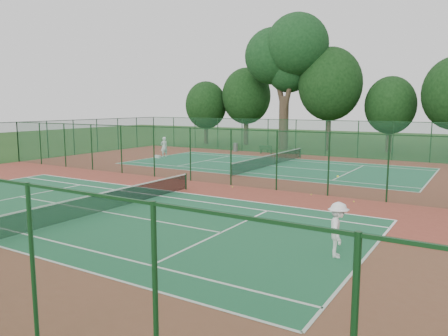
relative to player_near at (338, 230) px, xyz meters
The scene contains 19 objects.
ground 14.51m from the player_near, 139.86° to the left, with size 120.00×120.00×0.00m, color #234916.
red_pad 14.51m from the player_near, 139.86° to the left, with size 40.00×36.00×0.01m, color brown.
court_near 11.11m from the player_near, behind, with size 23.77×10.97×0.01m, color #1C5938.
court_far 21.44m from the player_near, 121.12° to the left, with size 23.77×10.97×0.01m, color #216A49.
fence_north 29.50m from the player_near, 112.05° to the left, with size 40.00×0.09×3.50m.
fence_west 32.45m from the player_near, 163.28° to the left, with size 0.09×36.00×3.50m.
fence_divider 14.50m from the player_near, 139.86° to the left, with size 40.00×0.09×3.50m.
tennis_net_near 11.08m from the player_near, behind, with size 0.10×12.90×0.97m.
tennis_net_far 21.42m from the player_near, 121.12° to the left, with size 0.10×12.90×0.97m.
player_near is the anchor object (origin of this frame).
player_far 29.23m from the player_near, 140.19° to the left, with size 0.69×0.46×1.91m, color white.
trash_bin 32.78m from the player_near, 125.72° to the left, with size 0.50×0.50×0.90m, color slate.
bench 30.52m from the player_near, 120.34° to the left, with size 1.39×0.72×0.82m.
kit_bag 28.60m from the player_near, 141.79° to the left, with size 0.72×0.27×0.27m, color silver.
stray_ball_a 9.97m from the player_near, 114.95° to the left, with size 0.07×0.07×0.07m, color gold.
stray_ball_b 8.70m from the player_near, 101.44° to the left, with size 0.07×0.07×0.07m, color yellow.
stray_ball_c 12.58m from the player_near, 136.10° to the left, with size 0.07×0.07×0.07m, color #CADF34.
big_tree 36.55m from the player_near, 116.32° to the left, with size 9.52×6.97×14.62m.
evergreen_row 35.22m from the player_near, 107.47° to the left, with size 39.00×5.00×12.00m, color black, non-canonical shape.
Camera 1 is at (15.06, -22.96, 4.95)m, focal length 35.00 mm.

